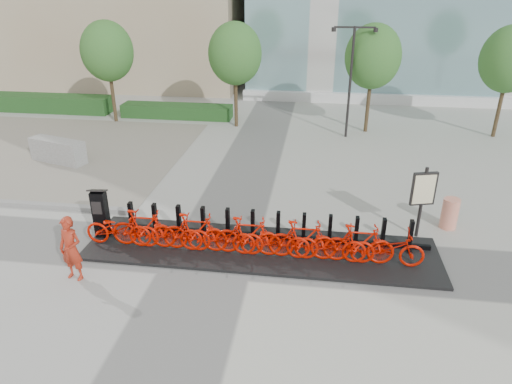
# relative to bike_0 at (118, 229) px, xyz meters

# --- Properties ---
(ground) EXTENTS (120.00, 120.00, 0.00)m
(ground) POSITION_rel_bike_0_xyz_m (2.60, 0.05, -0.57)
(ground) COLOR #ADAEA0
(gravel_patch) EXTENTS (14.00, 14.00, 0.00)m
(gravel_patch) POSITION_rel_bike_0_xyz_m (-7.40, 7.05, -0.56)
(gravel_patch) COLOR slate
(gravel_patch) RESTS_ON ground
(hedge_a) EXTENTS (10.00, 1.40, 0.90)m
(hedge_a) POSITION_rel_bike_0_xyz_m (-11.40, 13.55, -0.12)
(hedge_a) COLOR #163A16
(hedge_a) RESTS_ON ground
(hedge_b) EXTENTS (6.00, 1.20, 0.70)m
(hedge_b) POSITION_rel_bike_0_xyz_m (-2.40, 13.25, -0.22)
(hedge_b) COLOR #163A16
(hedge_b) RESTS_ON ground
(tree_0) EXTENTS (2.60, 2.60, 5.10)m
(tree_0) POSITION_rel_bike_0_xyz_m (-5.40, 12.05, 3.02)
(tree_0) COLOR brown
(tree_0) RESTS_ON ground
(tree_1) EXTENTS (2.60, 2.60, 5.10)m
(tree_1) POSITION_rel_bike_0_xyz_m (1.10, 12.05, 3.02)
(tree_1) COLOR brown
(tree_1) RESTS_ON ground
(tree_2) EXTENTS (2.60, 2.60, 5.10)m
(tree_2) POSITION_rel_bike_0_xyz_m (7.60, 12.05, 3.02)
(tree_2) COLOR brown
(tree_2) RESTS_ON ground
(tree_3) EXTENTS (2.60, 2.60, 5.10)m
(tree_3) POSITION_rel_bike_0_xyz_m (13.60, 12.05, 3.02)
(tree_3) COLOR brown
(tree_3) RESTS_ON ground
(streetlamp) EXTENTS (2.00, 0.20, 5.00)m
(streetlamp) POSITION_rel_bike_0_xyz_m (6.60, 11.05, 2.57)
(streetlamp) COLOR black
(streetlamp) RESTS_ON ground
(dock_pad) EXTENTS (9.60, 2.40, 0.08)m
(dock_pad) POSITION_rel_bike_0_xyz_m (3.90, 0.35, -0.53)
(dock_pad) COLOR black
(dock_pad) RESTS_ON ground
(dock_rail_posts) EXTENTS (8.02, 0.50, 0.85)m
(dock_rail_posts) POSITION_rel_bike_0_xyz_m (3.96, 0.82, -0.06)
(dock_rail_posts) COLOR black
(dock_rail_posts) RESTS_ON dock_pad
(bike_0) EXTENTS (1.86, 0.65, 0.98)m
(bike_0) POSITION_rel_bike_0_xyz_m (0.00, 0.00, 0.00)
(bike_0) COLOR #C11000
(bike_0) RESTS_ON dock_pad
(bike_1) EXTENTS (1.80, 0.51, 1.08)m
(bike_1) POSITION_rel_bike_0_xyz_m (0.72, 0.00, 0.05)
(bike_1) COLOR #C11000
(bike_1) RESTS_ON dock_pad
(bike_2) EXTENTS (1.86, 0.65, 0.98)m
(bike_2) POSITION_rel_bike_0_xyz_m (1.44, 0.00, 0.00)
(bike_2) COLOR #C11000
(bike_2) RESTS_ON dock_pad
(bike_3) EXTENTS (1.80, 0.51, 1.08)m
(bike_3) POSITION_rel_bike_0_xyz_m (2.16, 0.00, 0.05)
(bike_3) COLOR #C11000
(bike_3) RESTS_ON dock_pad
(bike_4) EXTENTS (1.86, 0.65, 0.98)m
(bike_4) POSITION_rel_bike_0_xyz_m (2.88, 0.00, 0.00)
(bike_4) COLOR #C11000
(bike_4) RESTS_ON dock_pad
(bike_5) EXTENTS (1.80, 0.51, 1.08)m
(bike_5) POSITION_rel_bike_0_xyz_m (3.60, 0.00, 0.05)
(bike_5) COLOR #C11000
(bike_5) RESTS_ON dock_pad
(bike_6) EXTENTS (1.86, 0.65, 0.98)m
(bike_6) POSITION_rel_bike_0_xyz_m (4.32, 0.00, 0.00)
(bike_6) COLOR #C11000
(bike_6) RESTS_ON dock_pad
(bike_7) EXTENTS (1.80, 0.51, 1.08)m
(bike_7) POSITION_rel_bike_0_xyz_m (5.04, 0.00, 0.05)
(bike_7) COLOR #C11000
(bike_7) RESTS_ON dock_pad
(bike_8) EXTENTS (1.86, 0.65, 0.98)m
(bike_8) POSITION_rel_bike_0_xyz_m (5.76, 0.00, 0.00)
(bike_8) COLOR #C11000
(bike_8) RESTS_ON dock_pad
(bike_9) EXTENTS (1.80, 0.51, 1.08)m
(bike_9) POSITION_rel_bike_0_xyz_m (6.48, 0.00, 0.05)
(bike_9) COLOR #C11000
(bike_9) RESTS_ON dock_pad
(bike_10) EXTENTS (1.86, 0.65, 0.98)m
(bike_10) POSITION_rel_bike_0_xyz_m (7.20, 0.00, 0.00)
(bike_10) COLOR #C11000
(bike_10) RESTS_ON dock_pad
(kiosk) EXTENTS (0.50, 0.43, 1.50)m
(kiosk) POSITION_rel_bike_0_xyz_m (-0.67, 0.41, 0.23)
(kiosk) COLOR black
(kiosk) RESTS_ON dock_pad
(worker_red) EXTENTS (0.68, 0.51, 1.68)m
(worker_red) POSITION_rel_bike_0_xyz_m (-0.50, -1.57, 0.27)
(worker_red) COLOR #A52916
(worker_red) RESTS_ON ground
(construction_barrel) EXTENTS (0.52, 0.52, 0.93)m
(construction_barrel) POSITION_rel_bike_0_xyz_m (9.30, 2.42, -0.10)
(construction_barrel) COLOR #EF3908
(construction_barrel) RESTS_ON ground
(jersey_barrier) EXTENTS (2.54, 1.35, 0.95)m
(jersey_barrier) POSITION_rel_bike_0_xyz_m (-5.19, 5.98, -0.10)
(jersey_barrier) COLOR #A8A8A8
(jersey_barrier) RESTS_ON ground
(map_sign) EXTENTS (0.70, 0.29, 2.14)m
(map_sign) POSITION_rel_bike_0_xyz_m (8.28, 1.75, 0.85)
(map_sign) COLOR black
(map_sign) RESTS_ON ground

